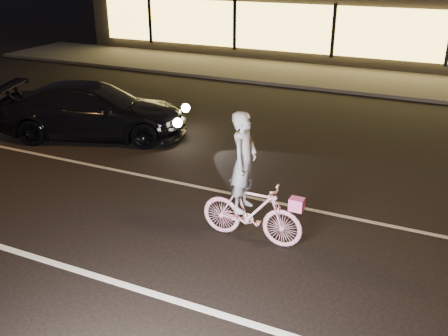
% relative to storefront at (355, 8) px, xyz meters
% --- Properties ---
extents(ground, '(90.00, 90.00, 0.00)m').
position_rel_storefront_xyz_m(ground, '(0.00, -18.97, -2.15)').
color(ground, black).
rests_on(ground, ground).
extents(lane_stripe_near, '(60.00, 0.12, 0.01)m').
position_rel_storefront_xyz_m(lane_stripe_near, '(0.00, -20.47, -2.14)').
color(lane_stripe_near, silver).
rests_on(lane_stripe_near, ground).
extents(lane_stripe_far, '(60.00, 0.10, 0.01)m').
position_rel_storefront_xyz_m(lane_stripe_far, '(0.00, -16.97, -2.14)').
color(lane_stripe_far, gray).
rests_on(lane_stripe_far, ground).
extents(sidewalk, '(30.00, 4.00, 0.12)m').
position_rel_storefront_xyz_m(sidewalk, '(0.00, -5.97, -2.09)').
color(sidewalk, '#383533').
rests_on(sidewalk, ground).
extents(storefront, '(25.40, 8.42, 4.20)m').
position_rel_storefront_xyz_m(storefront, '(0.00, 0.00, 0.00)').
color(storefront, black).
rests_on(storefront, ground).
extents(cyclist, '(1.82, 0.63, 2.29)m').
position_rel_storefront_xyz_m(cyclist, '(2.04, -18.46, -1.33)').
color(cyclist, '#E4467E').
rests_on(cyclist, ground).
extents(sedan, '(5.30, 3.54, 1.43)m').
position_rel_storefront_xyz_m(sedan, '(-3.72, -15.24, -1.43)').
color(sedan, black).
rests_on(sedan, ground).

